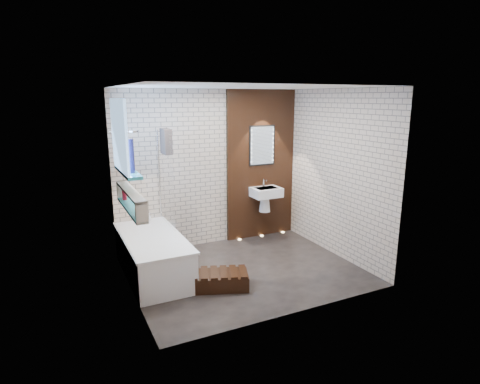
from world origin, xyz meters
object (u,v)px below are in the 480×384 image
bath_screen (166,179)px  washbasin (266,196)px  led_mirror (262,145)px  walnut_step (214,281)px  bathtub (153,255)px

bath_screen → washbasin: 1.89m
bath_screen → led_mirror: (1.82, 0.34, 0.37)m
led_mirror → walnut_step: (-1.55, -1.53, -1.55)m
led_mirror → walnut_step: bearing=-135.3°
bath_screen → led_mirror: 1.89m
bath_screen → washbasin: (1.82, 0.18, -0.49)m
bath_screen → led_mirror: size_ratio=2.00×
bath_screen → led_mirror: led_mirror is taller
washbasin → bathtub: bearing=-164.0°
bath_screen → led_mirror: bearing=10.7°
washbasin → walnut_step: bearing=-138.4°
bathtub → walnut_step: bearing=-50.2°
walnut_step → bathtub: bearing=129.8°
washbasin → led_mirror: size_ratio=0.83×
bathtub → bath_screen: 1.14m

